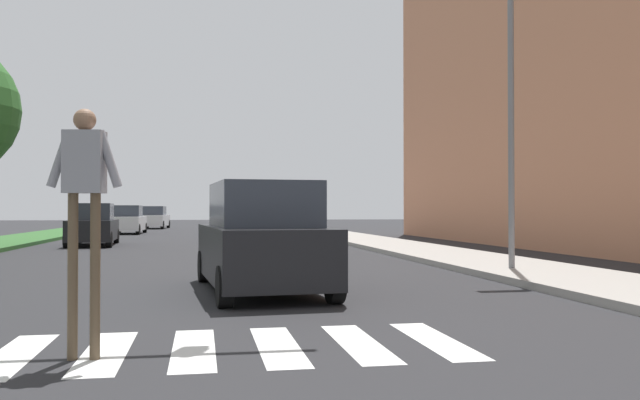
{
  "coord_description": "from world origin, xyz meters",
  "views": [
    {
      "loc": [
        0.98,
        1.27,
        1.49
      ],
      "look_at": [
        4.17,
        19.11,
        1.75
      ],
      "focal_mm": 37.18,
      "sensor_mm": 36.0,
      "label": 1
    }
  ],
  "objects_px": {
    "pedestrian_performer": "(84,192)",
    "sedan_distant": "(128,221)",
    "suv_crossing": "(262,240)",
    "sedan_midblock": "(93,226)",
    "street_lamp_right": "(507,74)",
    "sedan_far_horizon": "(154,218)"
  },
  "relations": [
    {
      "from": "street_lamp_right",
      "to": "sedan_far_horizon",
      "type": "distance_m",
      "value": 41.07
    },
    {
      "from": "street_lamp_right",
      "to": "sedan_far_horizon",
      "type": "xyz_separation_m",
      "value": [
        -10.57,
        39.51,
        -3.78
      ]
    },
    {
      "from": "sedan_midblock",
      "to": "sedan_distant",
      "type": "relative_size",
      "value": 1.01
    },
    {
      "from": "sedan_midblock",
      "to": "sedan_far_horizon",
      "type": "bearing_deg",
      "value": 88.25
    },
    {
      "from": "street_lamp_right",
      "to": "sedan_midblock",
      "type": "bearing_deg",
      "value": 127.98
    },
    {
      "from": "pedestrian_performer",
      "to": "sedan_midblock",
      "type": "height_order",
      "value": "pedestrian_performer"
    },
    {
      "from": "pedestrian_performer",
      "to": "sedan_distant",
      "type": "height_order",
      "value": "pedestrian_performer"
    },
    {
      "from": "pedestrian_performer",
      "to": "sedan_distant",
      "type": "distance_m",
      "value": 35.58
    },
    {
      "from": "sedan_midblock",
      "to": "sedan_far_horizon",
      "type": "relative_size",
      "value": 0.97
    },
    {
      "from": "pedestrian_performer",
      "to": "suv_crossing",
      "type": "xyz_separation_m",
      "value": [
        2.22,
        5.1,
        -0.73
      ]
    },
    {
      "from": "pedestrian_performer",
      "to": "street_lamp_right",
      "type": "bearing_deg",
      "value": 42.13
    },
    {
      "from": "street_lamp_right",
      "to": "pedestrian_performer",
      "type": "height_order",
      "value": "street_lamp_right"
    },
    {
      "from": "sedan_distant",
      "to": "sedan_far_horizon",
      "type": "relative_size",
      "value": 0.96
    },
    {
      "from": "sedan_distant",
      "to": "sedan_far_horizon",
      "type": "bearing_deg",
      "value": 85.92
    },
    {
      "from": "pedestrian_performer",
      "to": "sedan_far_horizon",
      "type": "height_order",
      "value": "pedestrian_performer"
    },
    {
      "from": "sedan_midblock",
      "to": "sedan_distant",
      "type": "xyz_separation_m",
      "value": [
        -0.05,
        13.62,
        0.0
      ]
    },
    {
      "from": "suv_crossing",
      "to": "sedan_midblock",
      "type": "relative_size",
      "value": 1.04
    },
    {
      "from": "street_lamp_right",
      "to": "sedan_midblock",
      "type": "distance_m",
      "value": 18.8
    },
    {
      "from": "sedan_midblock",
      "to": "sedan_far_horizon",
      "type": "height_order",
      "value": "sedan_far_horizon"
    },
    {
      "from": "pedestrian_performer",
      "to": "sedan_midblock",
      "type": "distance_m",
      "value": 22.06
    },
    {
      "from": "pedestrian_performer",
      "to": "sedan_distant",
      "type": "relative_size",
      "value": 0.55
    },
    {
      "from": "pedestrian_performer",
      "to": "sedan_far_horizon",
      "type": "bearing_deg",
      "value": 93.08
    }
  ]
}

